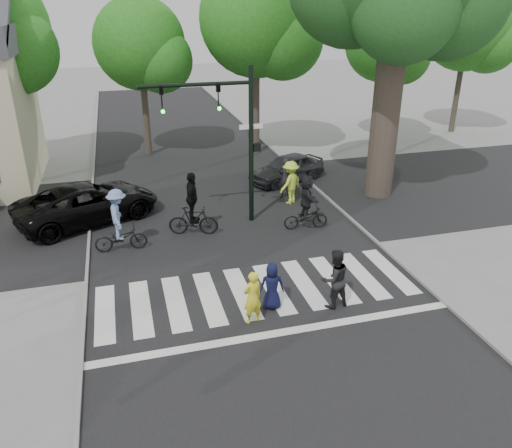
{
  "coord_description": "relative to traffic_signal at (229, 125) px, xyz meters",
  "views": [
    {
      "loc": [
        -3.54,
        -11.53,
        8.1
      ],
      "look_at": [
        0.5,
        3.0,
        1.3
      ],
      "focal_mm": 35.0,
      "sensor_mm": 36.0,
      "label": 1
    }
  ],
  "objects": [
    {
      "name": "bg_tree_2",
      "position": [
        -2.11,
        10.42,
        1.88
      ],
      "size": [
        5.04,
        4.8,
        8.4
      ],
      "color": "brown",
      "rests_on": "ground"
    },
    {
      "name": "pedestrian_child",
      "position": [
        -0.21,
        -6.17,
        -3.19
      ],
      "size": [
        0.79,
        0.61,
        1.42
      ],
      "primitive_type": "imported",
      "rotation": [
        0.0,
        0.0,
        2.89
      ],
      "color": "black",
      "rests_on": "ground"
    },
    {
      "name": "road_stem",
      "position": [
        -0.35,
        -1.2,
        -3.9
      ],
      "size": [
        10.0,
        70.0,
        0.01
      ],
      "primitive_type": "cube",
      "color": "black",
      "rests_on": "ground"
    },
    {
      "name": "cyclist_left",
      "position": [
        -4.25,
        -1.32,
        -2.91
      ],
      "size": [
        1.8,
        1.17,
        2.28
      ],
      "color": "black",
      "rests_on": "ground"
    },
    {
      "name": "bg_tree_4",
      "position": [
        11.88,
        9.93,
        1.73
      ],
      "size": [
        4.83,
        4.6,
        8.15
      ],
      "color": "brown",
      "rests_on": "ground"
    },
    {
      "name": "curb_left",
      "position": [
        -5.4,
        -1.2,
        -3.85
      ],
      "size": [
        0.1,
        70.0,
        0.1
      ],
      "primitive_type": "cube",
      "color": "gray",
      "rests_on": "ground"
    },
    {
      "name": "car_suv",
      "position": [
        -5.41,
        1.7,
        -3.13
      ],
      "size": [
        6.1,
        4.59,
        1.54
      ],
      "primitive_type": "imported",
      "rotation": [
        0.0,
        0.0,
        1.99
      ],
      "color": "black",
      "rests_on": "ground"
    },
    {
      "name": "bg_tree_5",
      "position": [
        17.92,
        10.5,
        2.46
      ],
      "size": [
        5.67,
        5.4,
        9.3
      ],
      "color": "brown",
      "rests_on": "ground"
    },
    {
      "name": "pedestrian_woman",
      "position": [
        -0.93,
        -6.71,
        -3.12
      ],
      "size": [
        0.66,
        0.53,
        1.56
      ],
      "primitive_type": "imported",
      "rotation": [
        0.0,
        0.0,
        3.45
      ],
      "color": "yellow",
      "rests_on": "ground"
    },
    {
      "name": "road_cross",
      "position": [
        -0.35,
        1.8,
        -3.89
      ],
      "size": [
        70.0,
        10.0,
        0.01
      ],
      "primitive_type": "cube",
      "color": "black",
      "rests_on": "ground"
    },
    {
      "name": "bystander_dark",
      "position": [
        2.93,
        1.95,
        -2.97
      ],
      "size": [
        0.81,
        0.7,
        1.86
      ],
      "primitive_type": "imported",
      "rotation": [
        0.0,
        0.0,
        2.68
      ],
      "color": "black",
      "rests_on": "ground"
    },
    {
      "name": "pedestrian_adult",
      "position": [
        1.51,
        -6.57,
        -3.0
      ],
      "size": [
        0.97,
        0.81,
        1.79
      ],
      "primitive_type": "imported",
      "rotation": [
        0.0,
        0.0,
        3.3
      ],
      "color": "black",
      "rests_on": "ground"
    },
    {
      "name": "bg_tree_3",
      "position": [
        3.95,
        9.07,
        3.04
      ],
      "size": [
        6.3,
        6.0,
        10.2
      ],
      "color": "brown",
      "rests_on": "ground"
    },
    {
      "name": "car_grey",
      "position": [
        3.73,
        4.11,
        -3.24
      ],
      "size": [
        4.21,
        2.92,
        1.33
      ],
      "primitive_type": "imported",
      "rotation": [
        0.0,
        0.0,
        -1.19
      ],
      "color": "#2D2E32",
      "rests_on": "ground"
    },
    {
      "name": "cyclist_mid",
      "position": [
        -1.59,
        -0.68,
        -2.9
      ],
      "size": [
        1.93,
        1.21,
        2.43
      ],
      "color": "black",
      "rests_on": "ground"
    },
    {
      "name": "crosswalk",
      "position": [
        -0.35,
        -5.54,
        -3.89
      ],
      "size": [
        10.0,
        3.85,
        0.01
      ],
      "color": "silver",
      "rests_on": "ground"
    },
    {
      "name": "traffic_signal",
      "position": [
        0.0,
        0.0,
        0.0
      ],
      "size": [
        4.45,
        0.29,
        6.0
      ],
      "color": "black",
      "rests_on": "ground"
    },
    {
      "name": "bystander_hivis",
      "position": [
        2.96,
        1.37,
        -2.96
      ],
      "size": [
        1.4,
        1.25,
        1.88
      ],
      "primitive_type": "imported",
      "rotation": [
        0.0,
        0.0,
        3.73
      ],
      "color": "#C6EC3F",
      "rests_on": "ground"
    },
    {
      "name": "cyclist_right",
      "position": [
        2.65,
        -1.32,
        -2.93
      ],
      "size": [
        1.76,
        1.64,
        2.17
      ],
      "color": "black",
      "rests_on": "ground"
    },
    {
      "name": "ground",
      "position": [
        -0.35,
        -6.2,
        -3.9
      ],
      "size": [
        120.0,
        120.0,
        0.0
      ],
      "primitive_type": "plane",
      "color": "gray",
      "rests_on": "ground"
    },
    {
      "name": "curb_right",
      "position": [
        4.7,
        -1.2,
        -3.85
      ],
      "size": [
        0.1,
        70.0,
        0.1
      ],
      "primitive_type": "cube",
      "color": "gray",
      "rests_on": "ground"
    }
  ]
}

